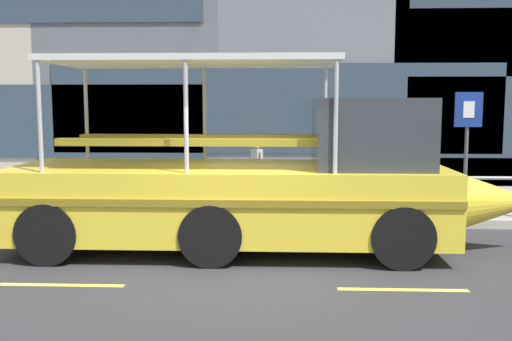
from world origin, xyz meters
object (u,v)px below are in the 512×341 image
(duck_tour_boat, at_px, (261,187))
(pedestrian_mid_left, at_px, (257,165))
(pedestrian_near_bow, at_px, (377,166))
(parking_sign, at_px, (467,131))

(duck_tour_boat, bearing_deg, pedestrian_mid_left, 93.45)
(pedestrian_near_bow, height_order, pedestrian_mid_left, pedestrian_near_bow)
(parking_sign, distance_m, pedestrian_near_bow, 2.11)
(parking_sign, distance_m, pedestrian_mid_left, 4.83)
(parking_sign, height_order, duck_tour_boat, duck_tour_boat)
(duck_tour_boat, height_order, pedestrian_near_bow, duck_tour_boat)
(pedestrian_near_bow, bearing_deg, duck_tour_boat, -129.54)
(duck_tour_boat, relative_size, pedestrian_mid_left, 6.14)
(pedestrian_near_bow, xyz_separation_m, pedestrian_mid_left, (-2.73, 0.75, -0.07))
(pedestrian_near_bow, distance_m, pedestrian_mid_left, 2.83)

